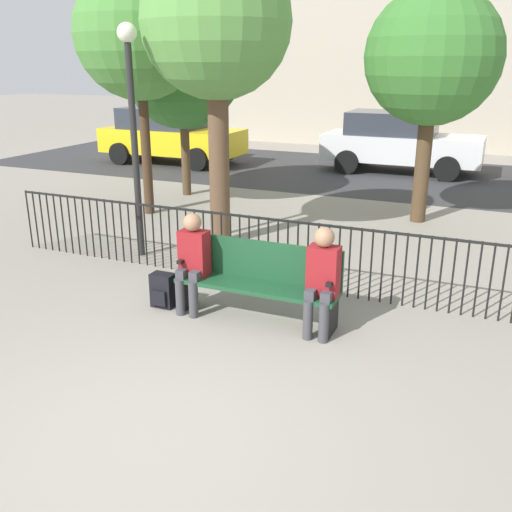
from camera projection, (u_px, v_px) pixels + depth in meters
name	position (u px, v px, depth m)	size (l,w,h in m)	color
ground_plane	(145.00, 430.00, 4.73)	(80.00, 80.00, 0.00)	gray
park_bench	(259.00, 278.00, 6.67)	(1.95, 0.45, 0.92)	#194728
seated_person_0	(192.00, 257.00, 6.80)	(0.34, 0.39, 1.22)	#3D3D42
seated_person_1	(322.00, 276.00, 6.19)	(0.34, 0.39, 1.24)	#3D3D42
backpack	(163.00, 291.00, 7.07)	(0.29, 0.22, 0.43)	black
fence_railing	(288.00, 248.00, 7.55)	(9.01, 0.03, 0.95)	black
tree_0	(182.00, 68.00, 12.24)	(2.58, 2.58, 4.06)	#4C3823
tree_1	(433.00, 58.00, 9.99)	(2.39, 2.39, 4.18)	#4C3823
tree_2	(216.00, 25.00, 8.54)	(2.30, 2.30, 4.62)	brown
tree_3	(139.00, 35.00, 10.44)	(2.38, 2.38, 4.57)	#422D1E
lamp_post	(132.00, 106.00, 8.30)	(0.28, 0.28, 3.43)	black
street_surface	(400.00, 176.00, 15.16)	(24.00, 6.00, 0.01)	#333335
parked_car_0	(399.00, 141.00, 15.55)	(4.20, 1.94, 1.62)	silver
parked_car_1	(170.00, 135.00, 16.96)	(4.20, 1.94, 1.62)	yellow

